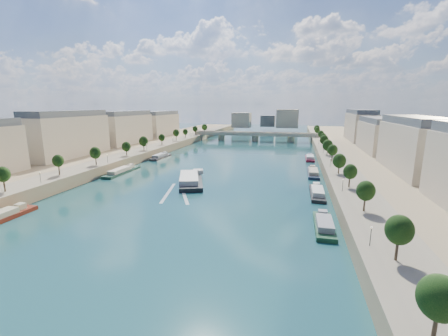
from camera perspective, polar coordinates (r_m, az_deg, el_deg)
The scene contains 17 objects.
ground at distance 164.07m, azimuth 0.35°, elevation 0.39°, with size 700.00×700.00×0.00m, color #0B2D31.
quay_left at distance 193.08m, azimuth -20.93°, elevation 2.12°, with size 44.00×520.00×5.00m, color #9E8460.
quay_right at distance 163.12m, azimuth 25.79°, elevation -0.00°, with size 44.00×520.00×5.00m, color #9E8460.
pave_left at distance 184.62m, azimuth -17.15°, elevation 2.76°, with size 14.00×520.00×0.10m, color gray.
pave_right at distance 160.10m, azimuth 20.63°, elevation 1.16°, with size 14.00×520.00×0.10m, color gray.
trees_left at distance 184.56m, azimuth -16.40°, elevation 4.50°, with size 4.80×268.80×8.26m.
trees_right at distance 168.84m, azimuth 19.71°, elevation 3.62°, with size 4.80×268.80×8.26m.
lamps_left at distance 173.44m, azimuth -17.60°, elevation 3.07°, with size 0.36×200.36×4.28m.
lamps_right at distance 164.06m, azimuth 18.94°, elevation 2.50°, with size 0.36×200.36×4.28m.
buildings_left at distance 208.61m, azimuth -22.33°, elevation 6.57°, with size 16.00×226.00×23.20m.
buildings_right at distance 175.84m, azimuth 29.57°, elevation 5.04°, with size 16.00×226.00×23.20m.
skyline at distance 377.84m, azimuth 8.65°, elevation 9.12°, with size 79.00×42.00×22.00m.
bridge at distance 277.10m, azimuth 5.97°, elevation 6.18°, with size 112.00×12.00×8.15m.
tour_barge at distance 130.22m, azimuth -6.36°, elevation -2.19°, with size 19.52×33.38×4.37m.
wake at distance 115.79m, azimuth -9.13°, elevation -4.75°, with size 16.24×25.62×0.04m.
moored_barges_left at distance 134.02m, azimuth -24.93°, elevation -3.06°, with size 5.00×156.00×3.60m.
moored_barges_right at distance 136.44m, azimuth 16.85°, elevation -2.18°, with size 5.00×125.99×3.60m.
Camera 1 is at (37.06, -56.34, 33.21)m, focal length 24.00 mm.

